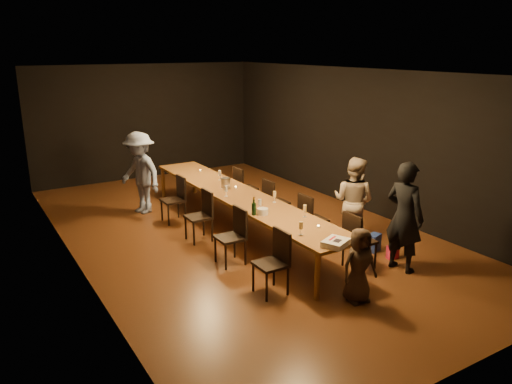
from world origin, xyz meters
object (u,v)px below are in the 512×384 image
chair_left_3 (173,200)px  woman_tan (353,201)px  chair_right_3 (246,188)px  chair_left_0 (271,263)px  child (359,265)px  ice_bucket (226,183)px  chair_right_0 (360,240)px  champagne_bottle (254,206)px  chair_left_2 (198,216)px  chair_right_2 (276,202)px  birthday_cake (336,243)px  table (239,197)px  woman_birthday (404,217)px  man_blue (140,173)px  chair_right_1 (314,219)px  plate_stack (263,211)px  chair_left_1 (230,237)px

chair_left_3 → woman_tan: bearing=-140.0°
chair_right_3 → chair_left_0: same height
child → ice_bucket: child is taller
chair_right_0 → champagne_bottle: champagne_bottle is taller
chair_left_2 → ice_bucket: ice_bucket is taller
woman_tan → chair_left_0: bearing=87.5°
chair_right_2 → woman_tan: woman_tan is taller
chair_right_0 → birthday_cake: chair_right_0 is taller
champagne_bottle → child: bearing=-77.6°
table → woman_birthday: 3.12m
woman_birthday → ice_bucket: (-1.37, 3.33, -0.03)m
child → man_blue: bearing=111.2°
chair_right_3 → chair_left_3: (-1.70, 0.00, 0.00)m
chair_left_3 → woman_birthday: (2.22, -4.00, 0.42)m
chair_right_1 → man_blue: man_blue is taller
chair_right_2 → child: 3.31m
woman_tan → woman_birthday: bearing=153.1°
chair_left_0 → child: bearing=-131.5°
plate_stack → champagne_bottle: (-0.13, 0.06, 0.10)m
chair_right_2 → chair_left_3: same height
child → woman_birthday: bearing=25.5°
champagne_bottle → chair_right_3: bearing=62.6°
chair_left_1 → table: bearing=-35.3°
child → chair_right_1: bearing=76.7°
table → man_blue: bearing=119.7°
chair_right_0 → chair_left_2: size_ratio=1.00×
table → ice_bucket: ice_bucket is taller
woman_tan → child: woman_tan is taller
chair_right_1 → table: bearing=-144.7°
chair_right_2 → chair_left_3: size_ratio=1.00×
chair_right_2 → chair_left_2: bearing=-90.0°
woman_birthday → chair_right_3: bearing=-2.4°
chair_left_1 → chair_right_0: bearing=-125.2°
chair_right_0 → chair_right_3: 3.60m
chair_left_0 → chair_left_2: 2.40m
table → chair_right_1: chair_right_1 is taller
birthday_cake → plate_stack: plate_stack is taller
woman_tan → birthday_cake: bearing=108.4°
chair_right_1 → chair_left_2: size_ratio=1.00×
chair_right_1 → chair_left_2: bearing=-125.2°
man_blue → chair_left_3: bearing=1.8°
man_blue → woman_birthday: bearing=8.3°
chair_left_0 → man_blue: bearing=4.4°
chair_right_0 → birthday_cake: size_ratio=2.04×
woman_birthday → birthday_cake: (-1.46, -0.10, -0.09)m
chair_left_2 → chair_right_2: bearing=-90.0°
child → chair_right_3: bearing=87.8°
chair_right_2 → chair_left_0: bearing=-35.3°
chair_right_2 → plate_stack: size_ratio=5.00×
table → chair_right_3: chair_right_3 is taller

